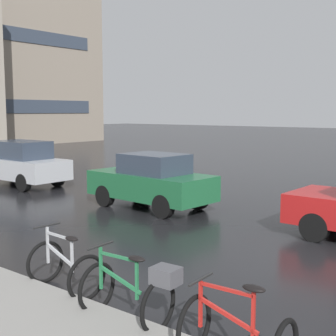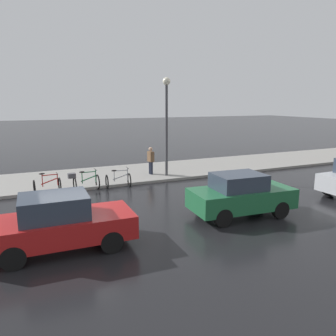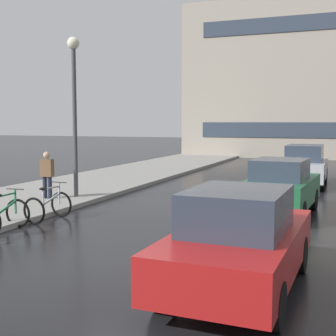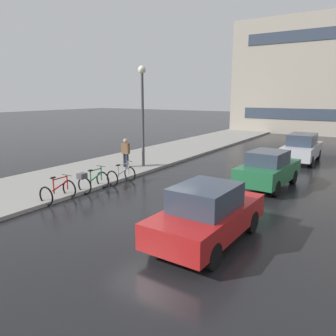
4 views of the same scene
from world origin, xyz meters
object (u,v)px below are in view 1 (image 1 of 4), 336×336
at_px(bicycle_nearest, 236,334).
at_px(car_silver, 19,163).
at_px(car_green, 152,181).
at_px(bicycle_second, 135,289).
at_px(bicycle_third, 65,267).

relative_size(bicycle_nearest, car_silver, 0.28).
distance_m(car_green, car_silver, 6.62).
bearing_deg(bicycle_second, car_green, 38.44).
distance_m(bicycle_nearest, car_silver, 14.26).
distance_m(bicycle_nearest, bicycle_second, 1.60).
relative_size(bicycle_third, car_green, 0.31).
bearing_deg(bicycle_second, bicycle_third, 83.31).
bearing_deg(car_green, bicycle_second, -141.56).
bearing_deg(car_silver, car_green, -90.75).
height_order(bicycle_third, car_silver, car_silver).
xyz_separation_m(bicycle_nearest, car_green, (6.00, 6.27, 0.40)).
bearing_deg(car_silver, bicycle_second, -117.90).
height_order(bicycle_nearest, bicycle_second, bicycle_nearest).
xyz_separation_m(bicycle_nearest, bicycle_third, (0.30, 3.25, -0.01)).
relative_size(bicycle_nearest, bicycle_third, 0.98).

